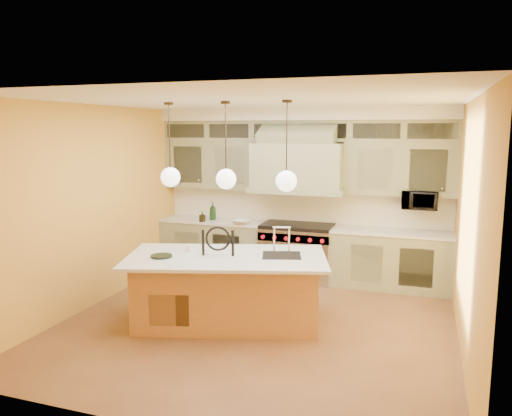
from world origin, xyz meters
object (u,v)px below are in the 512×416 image
at_px(kitchen_island, 227,288).
at_px(counter_stool, 216,271).
at_px(range, 297,251).
at_px(microwave, 420,200).

xyz_separation_m(kitchen_island, counter_stool, (-0.06, -0.22, 0.28)).
bearing_deg(range, kitchen_island, -100.15).
distance_m(kitchen_island, counter_stool, 0.37).
bearing_deg(kitchen_island, counter_stool, -121.37).
relative_size(kitchen_island, microwave, 5.27).
bearing_deg(range, counter_stool, -100.59).
bearing_deg(counter_stool, range, 64.87).
height_order(kitchen_island, microwave, microwave).
xyz_separation_m(counter_stool, microwave, (2.40, 2.53, 0.69)).
bearing_deg(microwave, counter_stool, -133.52).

